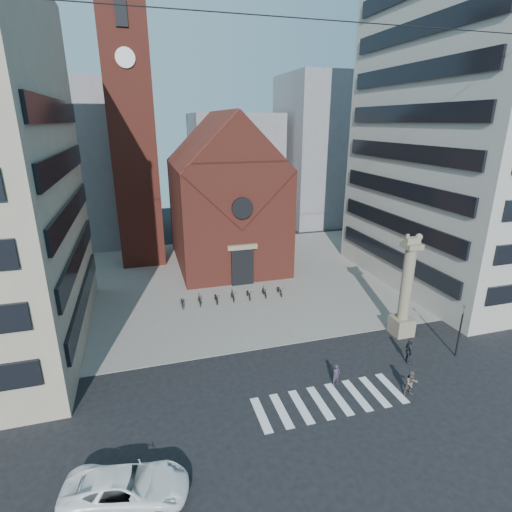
# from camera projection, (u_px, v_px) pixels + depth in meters

# --- Properties ---
(ground) EXTENTS (120.00, 120.00, 0.00)m
(ground) POSITION_uv_depth(u_px,v_px,m) (303.00, 375.00, 27.90)
(ground) COLOR black
(ground) RESTS_ON ground
(piazza) EXTENTS (46.00, 30.00, 0.05)m
(piazza) POSITION_uv_depth(u_px,v_px,m) (238.00, 277.00, 45.16)
(piazza) COLOR gray
(piazza) RESTS_ON ground
(zebra_crossing) EXTENTS (10.20, 3.20, 0.01)m
(zebra_crossing) POSITION_uv_depth(u_px,v_px,m) (330.00, 401.00, 25.32)
(zebra_crossing) COLOR white
(zebra_crossing) RESTS_ON ground
(church) EXTENTS (12.00, 16.65, 18.00)m
(church) POSITION_uv_depth(u_px,v_px,m) (225.00, 198.00, 48.08)
(church) COLOR maroon
(church) RESTS_ON ground
(campanile) EXTENTS (5.50, 5.50, 31.20)m
(campanile) POSITION_uv_depth(u_px,v_px,m) (132.00, 131.00, 45.60)
(campanile) COLOR maroon
(campanile) RESTS_ON ground
(building_right) EXTENTS (18.00, 22.00, 32.00)m
(building_right) POSITION_uv_depth(u_px,v_px,m) (484.00, 130.00, 40.05)
(building_right) COLOR #A9A399
(building_right) RESTS_ON ground
(bg_block_left) EXTENTS (16.00, 14.00, 22.00)m
(bg_block_left) POSITION_uv_depth(u_px,v_px,m) (61.00, 165.00, 55.37)
(bg_block_left) COLOR gray
(bg_block_left) RESTS_ON ground
(bg_block_mid) EXTENTS (14.00, 12.00, 18.00)m
(bg_block_mid) POSITION_uv_depth(u_px,v_px,m) (235.00, 170.00, 67.49)
(bg_block_mid) COLOR gray
(bg_block_mid) RESTS_ON ground
(bg_block_right) EXTENTS (16.00, 14.00, 24.00)m
(bg_block_right) POSITION_uv_depth(u_px,v_px,m) (330.00, 151.00, 68.06)
(bg_block_right) COLOR gray
(bg_block_right) RESTS_ON ground
(lion_column) EXTENTS (1.63, 1.60, 8.68)m
(lion_column) POSITION_uv_depth(u_px,v_px,m) (405.00, 296.00, 32.18)
(lion_column) COLOR gray
(lion_column) RESTS_ON ground
(traffic_light) EXTENTS (0.13, 0.16, 4.30)m
(traffic_light) POSITION_uv_depth(u_px,v_px,m) (460.00, 329.00, 29.46)
(traffic_light) COLOR black
(traffic_light) RESTS_ON ground
(white_car) EXTENTS (6.13, 3.69, 1.59)m
(white_car) POSITION_uv_depth(u_px,v_px,m) (126.00, 488.00, 18.41)
(white_car) COLOR white
(white_car) RESTS_ON ground
(pedestrian_0) EXTENTS (0.62, 0.46, 1.54)m
(pedestrian_0) POSITION_uv_depth(u_px,v_px,m) (336.00, 375.00, 26.63)
(pedestrian_0) COLOR #352C3D
(pedestrian_0) RESTS_ON ground
(pedestrian_1) EXTENTS (0.92, 0.76, 1.75)m
(pedestrian_1) POSITION_uv_depth(u_px,v_px,m) (411.00, 383.00, 25.62)
(pedestrian_1) COLOR #5C5149
(pedestrian_1) RESTS_ON ground
(pedestrian_2) EXTENTS (0.79, 1.25, 1.97)m
(pedestrian_2) POSITION_uv_depth(u_px,v_px,m) (409.00, 351.00, 29.00)
(pedestrian_2) COLOR #2B2C34
(pedestrian_2) RESTS_ON ground
(scooter_0) EXTENTS (0.71, 1.82, 0.94)m
(scooter_0) POSITION_uv_depth(u_px,v_px,m) (182.00, 302.00, 37.89)
(scooter_0) COLOR black
(scooter_0) RESTS_ON piazza
(scooter_1) EXTENTS (0.57, 1.76, 1.05)m
(scooter_1) POSITION_uv_depth(u_px,v_px,m) (199.00, 300.00, 38.31)
(scooter_1) COLOR black
(scooter_1) RESTS_ON piazza
(scooter_2) EXTENTS (0.71, 1.82, 0.94)m
(scooter_2) POSITION_uv_depth(u_px,v_px,m) (216.00, 298.00, 38.76)
(scooter_2) COLOR black
(scooter_2) RESTS_ON piazza
(scooter_3) EXTENTS (0.57, 1.76, 1.05)m
(scooter_3) POSITION_uv_depth(u_px,v_px,m) (233.00, 296.00, 39.18)
(scooter_3) COLOR black
(scooter_3) RESTS_ON piazza
(scooter_4) EXTENTS (0.71, 1.82, 0.94)m
(scooter_4) POSITION_uv_depth(u_px,v_px,m) (249.00, 294.00, 39.63)
(scooter_4) COLOR black
(scooter_4) RESTS_ON piazza
(scooter_5) EXTENTS (0.57, 1.76, 1.05)m
(scooter_5) POSITION_uv_depth(u_px,v_px,m) (264.00, 292.00, 40.05)
(scooter_5) COLOR black
(scooter_5) RESTS_ON piazza
(scooter_6) EXTENTS (0.71, 1.82, 0.94)m
(scooter_6) POSITION_uv_depth(u_px,v_px,m) (280.00, 290.00, 40.51)
(scooter_6) COLOR black
(scooter_6) RESTS_ON piazza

